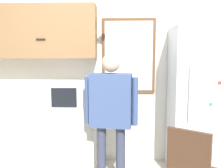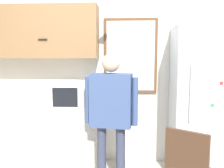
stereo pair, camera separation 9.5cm
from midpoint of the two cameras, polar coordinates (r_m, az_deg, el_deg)
name	(u,v)px [view 2 (the right image)]	position (r m, az deg, el deg)	size (l,w,h in m)	color
back_wall	(100,70)	(3.67, -2.13, 3.15)	(6.00, 0.06, 2.70)	silver
counter	(20,136)	(3.81, -19.61, -11.06)	(2.20, 0.61, 0.88)	#BCB7AD
upper_cabinets	(20,32)	(3.77, -19.67, 11.07)	(2.20, 0.35, 0.72)	olive
microwave	(72,95)	(3.41, -8.38, -2.45)	(0.46, 0.41, 0.32)	white
person	(111,107)	(2.91, 0.71, -5.37)	(0.62, 0.28, 1.59)	#33384C
refrigerator	(199,101)	(3.49, 19.96, -3.73)	(0.69, 0.66, 1.94)	silver
window	(130,56)	(3.60, 4.99, 6.39)	(0.76, 0.05, 1.06)	brown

